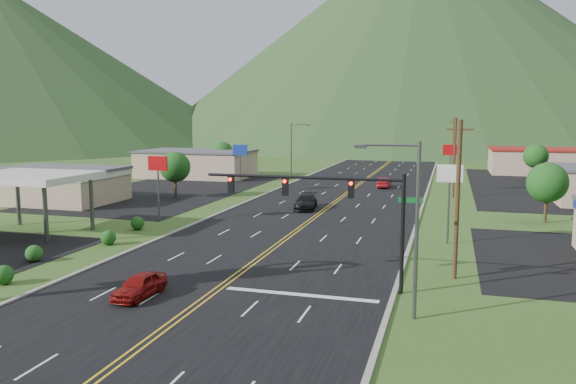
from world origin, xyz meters
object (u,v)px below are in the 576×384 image
(gas_canopy, at_px, (29,178))
(car_red_far, at_px, (384,183))
(streetlight_west, at_px, (293,147))
(car_dark_mid, at_px, (306,202))
(traffic_signal, at_px, (334,200))
(streetlight_east, at_px, (411,218))
(car_red_near, at_px, (139,286))

(gas_canopy, relative_size, car_red_far, 2.30)
(gas_canopy, bearing_deg, car_red_far, 57.03)
(streetlight_west, bearing_deg, car_red_far, -26.39)
(car_dark_mid, relative_size, car_red_far, 1.23)
(car_red_far, bearing_deg, traffic_signal, 94.11)
(traffic_signal, xyz_separation_m, streetlight_east, (4.70, -4.00, -0.15))
(streetlight_west, distance_m, car_red_near, 61.62)
(streetlight_east, height_order, gas_canopy, streetlight_east)
(gas_canopy, bearing_deg, streetlight_east, -19.88)
(car_red_far, bearing_deg, car_red_near, 82.95)
(car_dark_mid, bearing_deg, traffic_signal, -79.75)
(traffic_signal, bearing_deg, car_dark_mid, 107.64)
(traffic_signal, bearing_deg, streetlight_east, -40.39)
(streetlight_east, relative_size, car_red_near, 2.28)
(streetlight_east, height_order, car_red_far, streetlight_east)
(car_red_near, bearing_deg, traffic_signal, 28.92)
(traffic_signal, distance_m, car_red_near, 12.20)
(gas_canopy, xyz_separation_m, car_red_near, (18.34, -12.93, -4.20))
(car_red_near, xyz_separation_m, car_dark_mid, (1.56, 31.95, 0.11))
(streetlight_west, height_order, gas_canopy, streetlight_west)
(car_dark_mid, xyz_separation_m, car_red_far, (6.17, 21.17, -0.06))
(car_dark_mid, bearing_deg, streetlight_east, -74.20)
(streetlight_east, bearing_deg, traffic_signal, 139.61)
(traffic_signal, bearing_deg, car_red_near, -154.10)
(streetlight_east, xyz_separation_m, car_dark_mid, (-13.29, 31.02, -4.40))
(traffic_signal, distance_m, streetlight_west, 58.88)
(car_dark_mid, bearing_deg, car_red_near, -100.18)
(streetlight_east, xyz_separation_m, streetlight_west, (-22.86, 60.00, 0.00))
(car_dark_mid, bearing_deg, car_red_far, 66.35)
(traffic_signal, relative_size, streetlight_west, 1.46)
(streetlight_east, bearing_deg, gas_canopy, 160.12)
(gas_canopy, bearing_deg, streetlight_west, 77.87)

